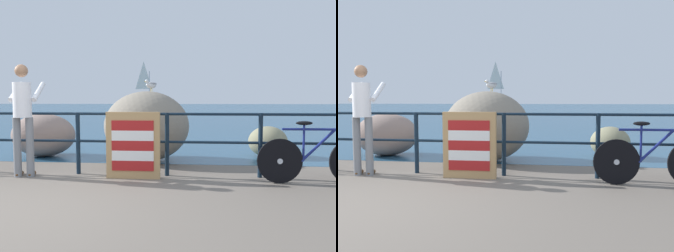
# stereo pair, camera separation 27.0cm
# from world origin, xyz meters

# --- Properties ---
(ground_plane) EXTENTS (120.00, 120.00, 0.10)m
(ground_plane) POSITION_xyz_m (0.00, 20.00, -0.05)
(ground_plane) COLOR #6B6056
(sea_surface) EXTENTS (120.00, 90.00, 0.01)m
(sea_surface) POSITION_xyz_m (0.00, 47.83, 0.00)
(sea_surface) COLOR navy
(sea_surface) RESTS_ON ground_plane
(promenade_railing) EXTENTS (8.93, 0.07, 1.02)m
(promenade_railing) POSITION_xyz_m (0.00, 1.83, 0.64)
(promenade_railing) COLOR black
(promenade_railing) RESTS_ON ground_plane
(bicycle) EXTENTS (1.70, 0.48, 0.92)m
(bicycle) POSITION_xyz_m (3.85, 1.49, 0.46)
(bicycle) COLOR black
(bicycle) RESTS_ON ground_plane
(person_at_railing) EXTENTS (0.50, 0.66, 1.78)m
(person_at_railing) POSITION_xyz_m (-0.79, 1.55, 0.99)
(person_at_railing) COLOR slate
(person_at_railing) RESTS_ON ground_plane
(folded_deckchair_stack) EXTENTS (0.84, 0.10, 1.04)m
(folded_deckchair_stack) POSITION_xyz_m (0.97, 1.58, 0.52)
(folded_deckchair_stack) COLOR tan
(folded_deckchair_stack) RESTS_ON ground_plane
(breakwater_boulder_main) EXTENTS (1.70, 1.63, 1.40)m
(breakwater_boulder_main) POSITION_xyz_m (0.94, 3.18, 0.70)
(breakwater_boulder_main) COLOR gray
(breakwater_boulder_main) RESTS_ON ground
(breakwater_boulder_left) EXTENTS (1.38, 1.09, 0.92)m
(breakwater_boulder_left) POSITION_xyz_m (-1.38, 3.54, 0.46)
(breakwater_boulder_left) COLOR gray
(breakwater_boulder_left) RESTS_ON ground
(breakwater_boulder_right) EXTENTS (0.83, 0.83, 0.66)m
(breakwater_boulder_right) POSITION_xyz_m (3.46, 3.89, 0.33)
(breakwater_boulder_right) COLOR gray
(breakwater_boulder_right) RESTS_ON ground
(seagull) EXTENTS (0.27, 0.30, 0.23)m
(seagull) POSITION_xyz_m (1.02, 3.27, 1.53)
(seagull) COLOR gold
(seagull) RESTS_ON breakwater_boulder_main
(sailboat) EXTENTS (4.51, 1.75, 6.16)m
(sailboat) POSITION_xyz_m (-4.90, 41.69, 0.71)
(sailboat) COLOR white
(sailboat) RESTS_ON sea_surface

